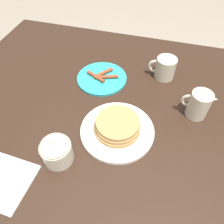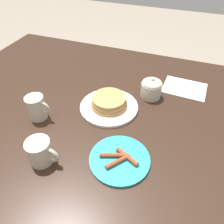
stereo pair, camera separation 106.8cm
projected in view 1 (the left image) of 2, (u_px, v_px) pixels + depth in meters
The scene contains 7 objects.
ground_plane at pixel (125, 204), 1.27m from camera, with size 8.00×8.00×0.00m, color gray.
dining_table at pixel (133, 145), 0.78m from camera, with size 1.44×1.10×0.75m.
pancake_plate at pixel (117, 128), 0.68m from camera, with size 0.23×0.23×0.06m.
side_plate_bacon at pixel (102, 78), 0.85m from camera, with size 0.19×0.19×0.02m.
coffee_mug at pixel (165, 68), 0.84m from camera, with size 0.11×0.08×0.08m.
creamer_pitcher at pixel (199, 104), 0.70m from camera, with size 0.11×0.07×0.10m.
sugar_bowl at pixel (56, 150), 0.60m from camera, with size 0.09×0.09×0.09m.
Camera 1 is at (-0.04, 0.42, 1.32)m, focal length 35.00 mm.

